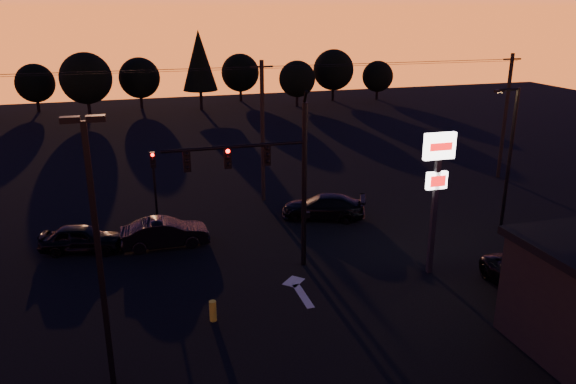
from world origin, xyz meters
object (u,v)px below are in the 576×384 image
bollard (213,311)px  car_mid (165,233)px  traffic_signal_mast (271,171)px  pylon_sign (437,174)px  suv_parked (528,280)px  car_left (82,238)px  car_right (323,207)px  streetlight (509,152)px  secondary_signal (154,178)px  parking_lot_light (97,241)px

bollard → car_mid: (-1.20, 8.11, 0.31)m
traffic_signal_mast → bollard: size_ratio=9.84×
pylon_sign → suv_parked: bearing=-46.4°
car_left → pylon_sign: bearing=-101.7°
pylon_sign → car_mid: (-11.82, 6.72, -4.16)m
car_right → streetlight: bearing=88.7°
pylon_sign → traffic_signal_mast: bearing=160.6°
car_mid → car_right: (9.43, 1.52, -0.03)m
traffic_signal_mast → car_right: bearing=50.6°
streetlight → suv_parked: 8.98m
car_left → secondary_signal: bearing=-43.3°
streetlight → suv_parked: streetlight is taller
pylon_sign → bollard: size_ratio=7.80×
secondary_signal → car_left: (-4.00, -2.69, -2.15)m
bollard → pylon_sign: bearing=7.4°
pylon_sign → car_mid: 14.22m
parking_lot_light → bollard: parking_lot_light is taller
car_left → car_mid: 4.22m
parking_lot_light → secondary_signal: bearing=80.2°
streetlight → car_left: streetlight is taller
parking_lot_light → streetlight: 23.05m
parking_lot_light → car_left: (-1.50, 11.80, -4.56)m
parking_lot_light → bollard: size_ratio=10.48×
traffic_signal_mast → suv_parked: traffic_signal_mast is taller
traffic_signal_mast → streetlight: size_ratio=1.07×
car_left → car_right: (13.62, 0.95, 0.01)m
secondary_signal → bollard: size_ratio=4.99×
parking_lot_light → streetlight: size_ratio=1.14×
secondary_signal → car_right: size_ratio=0.87×
streetlight → suv_parked: size_ratio=1.63×
secondary_signal → suv_parked: (15.03, -13.16, -2.18)m
secondary_signal → car_right: (9.62, -1.74, -2.14)m
parking_lot_light → streetlight: parking_lot_light is taller
pylon_sign → bollard: pylon_sign is taller
traffic_signal_mast → parking_lot_light: parking_lot_light is taller
suv_parked → pylon_sign: bearing=138.2°
car_left → suv_parked: (19.02, -10.48, -0.03)m
traffic_signal_mast → bollard: traffic_signal_mast is taller
traffic_signal_mast → car_mid: bearing=138.1°
traffic_signal_mast → car_mid: 7.59m
parking_lot_light → pylon_sign: size_ratio=1.34×
bollard → suv_parked: size_ratio=0.18×
bollard → suv_parked: suv_parked is taller
traffic_signal_mast → car_left: (-8.90, 4.81, -4.22)m
bollard → streetlight: bearing=17.1°
traffic_signal_mast → parking_lot_light: 10.19m
pylon_sign → car_right: size_ratio=1.37×
parking_lot_light → streetlight: (21.41, 8.50, -0.85)m
parking_lot_light → streetlight: bearing=21.7°
streetlight → bollard: 18.77m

